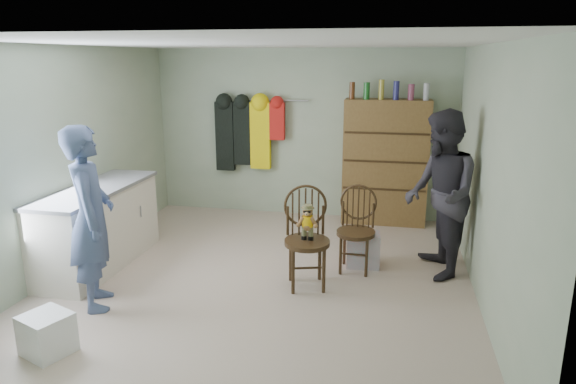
% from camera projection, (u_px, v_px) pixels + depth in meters
% --- Properties ---
extents(ground_plane, '(5.00, 5.00, 0.00)m').
position_uv_depth(ground_plane, '(262.00, 278.00, 5.67)').
color(ground_plane, '#C3B09D').
rests_on(ground_plane, ground).
extents(room_walls, '(5.00, 5.00, 5.00)m').
position_uv_depth(room_walls, '(272.00, 130.00, 5.77)').
color(room_walls, '#A7B598').
rests_on(room_walls, ground).
extents(counter, '(0.64, 1.86, 0.94)m').
position_uv_depth(counter, '(98.00, 227.00, 5.92)').
color(counter, silver).
rests_on(counter, ground).
extents(plastic_tub, '(0.46, 0.45, 0.34)m').
position_uv_depth(plastic_tub, '(47.00, 334.00, 4.21)').
color(plastic_tub, white).
rests_on(plastic_tub, ground).
extents(chair_front, '(0.59, 0.59, 1.07)m').
position_uv_depth(chair_front, '(307.00, 231.00, 5.37)').
color(chair_front, '#3A2714').
rests_on(chair_front, ground).
extents(chair_far, '(0.45, 0.45, 0.98)m').
position_uv_depth(chair_far, '(357.00, 225.00, 5.80)').
color(chair_far, '#3A2714').
rests_on(chair_far, ground).
extents(striped_bag, '(0.39, 0.32, 0.40)m').
position_uv_depth(striped_bag, '(363.00, 250.00, 5.97)').
color(striped_bag, '#E57372').
rests_on(striped_bag, ground).
extents(person_left, '(0.67, 0.77, 1.78)m').
position_uv_depth(person_left, '(91.00, 218.00, 4.86)').
color(person_left, '#43537B').
rests_on(person_left, ground).
extents(person_right, '(0.84, 1.00, 1.84)m').
position_uv_depth(person_right, '(440.00, 195.00, 5.56)').
color(person_right, '#2D2B33').
rests_on(person_right, ground).
extents(dresser, '(1.20, 0.39, 2.07)m').
position_uv_depth(dresser, '(385.00, 162.00, 7.37)').
color(dresser, brown).
rests_on(dresser, ground).
extents(coat_rack, '(1.42, 0.12, 1.09)m').
position_uv_depth(coat_rack, '(247.00, 133.00, 7.76)').
color(coat_rack, '#99999E').
rests_on(coat_rack, ground).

